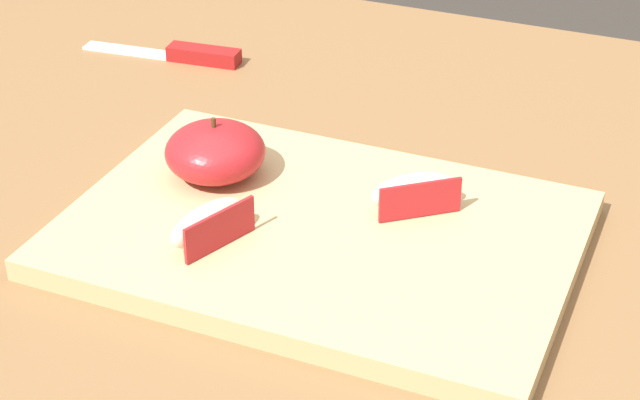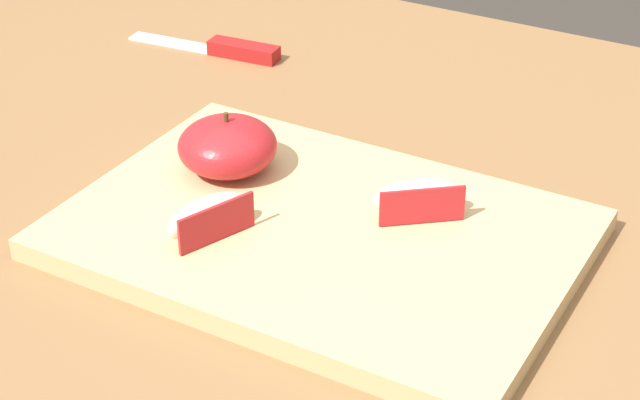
{
  "view_description": "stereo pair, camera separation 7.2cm",
  "coord_description": "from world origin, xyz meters",
  "px_view_note": "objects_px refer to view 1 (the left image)",
  "views": [
    {
      "loc": [
        0.27,
        -0.64,
        1.18
      ],
      "look_at": [
        0.03,
        -0.07,
        0.8
      ],
      "focal_mm": 59.58,
      "sensor_mm": 36.0,
      "label": 1
    },
    {
      "loc": [
        0.33,
        -0.61,
        1.18
      ],
      "look_at": [
        0.03,
        -0.07,
        0.8
      ],
      "focal_mm": 59.58,
      "sensor_mm": 36.0,
      "label": 2
    }
  ],
  "objects_px": {
    "apple_half_skin_up": "(215,152)",
    "apple_wedge_near_knife": "(210,223)",
    "cutting_board": "(320,234)",
    "apple_wedge_middle": "(415,192)",
    "paring_knife": "(191,54)"
  },
  "relations": [
    {
      "from": "apple_half_skin_up",
      "to": "apple_wedge_near_knife",
      "type": "xyz_separation_m",
      "value": [
        0.04,
        -0.08,
        -0.01
      ]
    },
    {
      "from": "cutting_board",
      "to": "apple_wedge_middle",
      "type": "relative_size",
      "value": 5.57
    },
    {
      "from": "apple_half_skin_up",
      "to": "apple_wedge_near_knife",
      "type": "relative_size",
      "value": 1.12
    },
    {
      "from": "apple_half_skin_up",
      "to": "paring_knife",
      "type": "relative_size",
      "value": 0.46
    },
    {
      "from": "paring_knife",
      "to": "apple_wedge_near_knife",
      "type": "bearing_deg",
      "value": -58.75
    },
    {
      "from": "apple_wedge_near_knife",
      "to": "paring_knife",
      "type": "relative_size",
      "value": 0.41
    },
    {
      "from": "apple_wedge_middle",
      "to": "cutting_board",
      "type": "bearing_deg",
      "value": -140.28
    },
    {
      "from": "paring_knife",
      "to": "apple_wedge_middle",
      "type": "bearing_deg",
      "value": -34.41
    },
    {
      "from": "apple_wedge_near_knife",
      "to": "apple_wedge_middle",
      "type": "height_order",
      "value": "same"
    },
    {
      "from": "apple_wedge_middle",
      "to": "apple_half_skin_up",
      "type": "bearing_deg",
      "value": -175.4
    },
    {
      "from": "apple_half_skin_up",
      "to": "apple_wedge_near_knife",
      "type": "bearing_deg",
      "value": -64.9
    },
    {
      "from": "apple_wedge_near_knife",
      "to": "apple_wedge_middle",
      "type": "xyz_separation_m",
      "value": [
        0.11,
        0.09,
        0.0
      ]
    },
    {
      "from": "paring_knife",
      "to": "apple_half_skin_up",
      "type": "bearing_deg",
      "value": -56.61
    },
    {
      "from": "cutting_board",
      "to": "paring_knife",
      "type": "bearing_deg",
      "value": 134.2
    },
    {
      "from": "apple_half_skin_up",
      "to": "apple_wedge_near_knife",
      "type": "distance_m",
      "value": 0.09
    }
  ]
}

